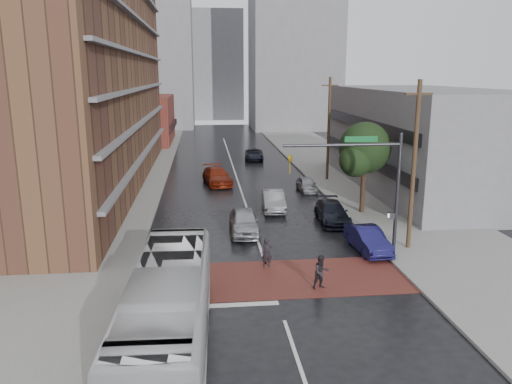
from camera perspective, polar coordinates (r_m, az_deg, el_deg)
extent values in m
plane|color=black|center=(25.62, 1.81, -10.32)|extent=(160.00, 160.00, 0.00)
cube|color=maroon|center=(26.07, 1.66, -9.87)|extent=(14.00, 5.00, 0.02)
cube|color=gray|center=(49.99, -15.40, 1.11)|extent=(9.00, 90.00, 0.15)
cube|color=gray|center=(51.47, 10.76, 1.70)|extent=(9.00, 90.00, 0.15)
cube|color=brown|center=(48.58, -19.69, 17.02)|extent=(10.00, 44.00, 28.00)
cube|color=brown|center=(78.02, -12.58, 8.09)|extent=(8.00, 16.00, 7.00)
cube|color=gray|center=(47.89, 18.48, 5.75)|extent=(11.00, 26.00, 9.00)
cube|color=gray|center=(101.96, -12.59, 16.30)|extent=(18.00, 16.00, 32.00)
cube|color=gray|center=(97.09, 4.43, 17.92)|extent=(16.00, 14.00, 36.00)
cube|color=gray|center=(118.29, -4.60, 14.19)|extent=(12.00, 10.00, 24.00)
cylinder|color=#332319|center=(38.06, 12.11, 0.49)|extent=(0.36, 0.36, 4.00)
sphere|color=#1D3115|center=(37.52, 12.34, 4.96)|extent=(3.80, 3.80, 3.80)
sphere|color=#1D3115|center=(36.62, 11.32, 3.54)|extent=(2.40, 2.40, 2.40)
sphere|color=#1D3115|center=(38.61, 13.05, 4.26)|extent=(2.60, 2.60, 2.60)
cylinder|color=#2D2D33|center=(28.61, 15.81, -0.67)|extent=(0.20, 0.20, 7.20)
cylinder|color=#2D2D33|center=(27.02, 9.87, 5.32)|extent=(6.40, 0.16, 0.16)
imported|color=gold|center=(26.55, 3.95, 3.16)|extent=(0.20, 0.16, 1.00)
cube|color=#0C5926|center=(27.27, 11.93, 5.94)|extent=(1.80, 0.05, 0.30)
cube|color=#2D2D33|center=(28.77, 15.22, -2.62)|extent=(0.30, 0.30, 0.35)
cylinder|color=#473321|center=(30.25, 17.58, 2.67)|extent=(0.26, 0.26, 10.00)
cube|color=#473321|center=(29.80, 18.15, 10.62)|extent=(1.60, 0.12, 0.12)
cylinder|color=#473321|center=(49.03, 8.30, 7.05)|extent=(0.26, 0.26, 10.00)
cube|color=#473321|center=(48.76, 8.46, 11.96)|extent=(1.60, 0.12, 0.12)
imported|color=silver|center=(19.26, -10.01, -13.39)|extent=(3.27, 12.25, 3.39)
imported|color=black|center=(27.29, 1.25, -6.98)|extent=(0.59, 0.40, 1.61)
imported|color=black|center=(24.85, 7.47, -9.07)|extent=(0.97, 0.84, 1.71)
imported|color=#A6A8AE|center=(32.90, -1.37, -3.38)|extent=(1.99, 4.78, 1.62)
imported|color=#96999D|center=(38.40, 2.01, -1.00)|extent=(1.85, 4.70, 1.52)
imported|color=maroon|center=(47.56, -4.47, 1.82)|extent=(3.09, 5.76, 1.59)
imported|color=black|center=(60.95, -0.22, 4.31)|extent=(2.63, 4.97, 1.33)
imported|color=#17154B|center=(30.41, 12.67, -5.31)|extent=(1.85, 4.47, 1.44)
imported|color=black|center=(35.72, 8.69, -2.33)|extent=(2.27, 5.03, 1.43)
imported|color=#94969B|center=(44.89, 5.81, 0.90)|extent=(1.53, 3.75, 1.28)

